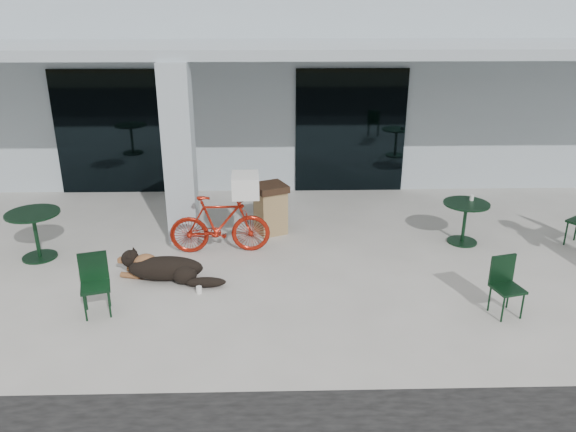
{
  "coord_description": "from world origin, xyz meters",
  "views": [
    {
      "loc": [
        0.12,
        -7.08,
        4.08
      ],
      "look_at": [
        0.33,
        0.81,
        1.0
      ],
      "focal_mm": 35.0,
      "sensor_mm": 36.0,
      "label": 1
    }
  ],
  "objects_px": {
    "cafe_table_near": "(36,235)",
    "cafe_table_far": "(464,223)",
    "dog": "(166,267)",
    "cafe_chair_near": "(95,286)",
    "trash_receptacle": "(271,209)",
    "bicycle": "(220,224)",
    "cafe_chair_far_a": "(508,288)"
  },
  "relations": [
    {
      "from": "cafe_chair_near",
      "to": "trash_receptacle",
      "type": "distance_m",
      "value": 3.7
    },
    {
      "from": "cafe_table_near",
      "to": "bicycle",
      "type": "bearing_deg",
      "value": 2.95
    },
    {
      "from": "trash_receptacle",
      "to": "bicycle",
      "type": "bearing_deg",
      "value": -135.02
    },
    {
      "from": "cafe_table_far",
      "to": "trash_receptacle",
      "type": "height_order",
      "value": "trash_receptacle"
    },
    {
      "from": "cafe_table_near",
      "to": "trash_receptacle",
      "type": "distance_m",
      "value": 4.01
    },
    {
      "from": "bicycle",
      "to": "cafe_chair_near",
      "type": "bearing_deg",
      "value": 139.92
    },
    {
      "from": "bicycle",
      "to": "cafe_table_near",
      "type": "bearing_deg",
      "value": 90.37
    },
    {
      "from": "cafe_table_near",
      "to": "cafe_chair_near",
      "type": "relative_size",
      "value": 1.02
    },
    {
      "from": "cafe_chair_far_a",
      "to": "trash_receptacle",
      "type": "height_order",
      "value": "trash_receptacle"
    },
    {
      "from": "bicycle",
      "to": "dog",
      "type": "bearing_deg",
      "value": 140.71
    },
    {
      "from": "cafe_table_near",
      "to": "cafe_table_far",
      "type": "distance_m",
      "value": 7.31
    },
    {
      "from": "cafe_chair_near",
      "to": "cafe_table_near",
      "type": "bearing_deg",
      "value": 113.08
    },
    {
      "from": "trash_receptacle",
      "to": "cafe_chair_near",
      "type": "bearing_deg",
      "value": -129.95
    },
    {
      "from": "dog",
      "to": "cafe_chair_near",
      "type": "relative_size",
      "value": 1.54
    },
    {
      "from": "dog",
      "to": "trash_receptacle",
      "type": "bearing_deg",
      "value": 64.26
    },
    {
      "from": "bicycle",
      "to": "trash_receptacle",
      "type": "bearing_deg",
      "value": -47.6
    },
    {
      "from": "dog",
      "to": "bicycle",
      "type": "bearing_deg",
      "value": 68.32
    },
    {
      "from": "dog",
      "to": "cafe_chair_near",
      "type": "xyz_separation_m",
      "value": [
        -0.77,
        -0.97,
        0.21
      ]
    },
    {
      "from": "cafe_chair_near",
      "to": "cafe_table_far",
      "type": "height_order",
      "value": "cafe_chair_near"
    },
    {
      "from": "cafe_chair_near",
      "to": "dog",
      "type": "bearing_deg",
      "value": 35.24
    },
    {
      "from": "dog",
      "to": "cafe_chair_near",
      "type": "distance_m",
      "value": 1.25
    },
    {
      "from": "dog",
      "to": "cafe_table_far",
      "type": "distance_m",
      "value": 5.2
    },
    {
      "from": "bicycle",
      "to": "cafe_table_near",
      "type": "relative_size",
      "value": 1.95
    },
    {
      "from": "cafe_table_far",
      "to": "dog",
      "type": "bearing_deg",
      "value": -165.5
    },
    {
      "from": "cafe_table_near",
      "to": "cafe_chair_far_a",
      "type": "height_order",
      "value": "cafe_chair_far_a"
    },
    {
      "from": "cafe_table_far",
      "to": "cafe_chair_near",
      "type": "bearing_deg",
      "value": -158.6
    },
    {
      "from": "cafe_chair_far_a",
      "to": "dog",
      "type": "bearing_deg",
      "value": 152.25
    },
    {
      "from": "bicycle",
      "to": "cafe_table_near",
      "type": "distance_m",
      "value": 3.03
    },
    {
      "from": "cafe_chair_far_a",
      "to": "bicycle",
      "type": "bearing_deg",
      "value": 137.72
    },
    {
      "from": "dog",
      "to": "cafe_table_near",
      "type": "height_order",
      "value": "cafe_table_near"
    },
    {
      "from": "cafe_table_near",
      "to": "cafe_table_far",
      "type": "bearing_deg",
      "value": 3.49
    },
    {
      "from": "cafe_table_near",
      "to": "dog",
      "type": "bearing_deg",
      "value": -20.62
    }
  ]
}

